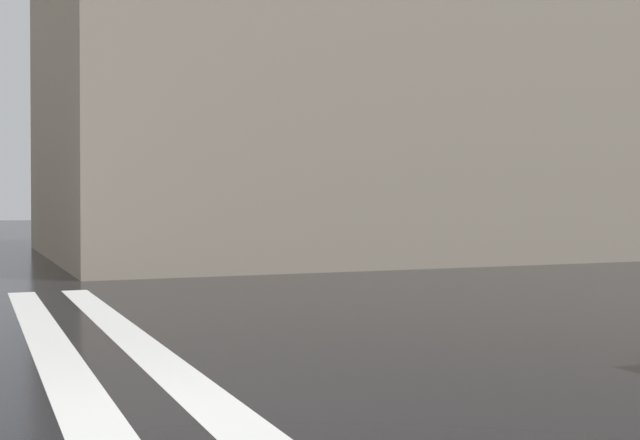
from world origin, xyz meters
The scene contains 1 object.
ground_plane centered at (0.00, 0.00, 0.00)m, with size 220.00×220.00×0.00m, color black.
Camera 1 is at (-6.14, 1.45, 1.66)m, focal length 44.57 mm.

